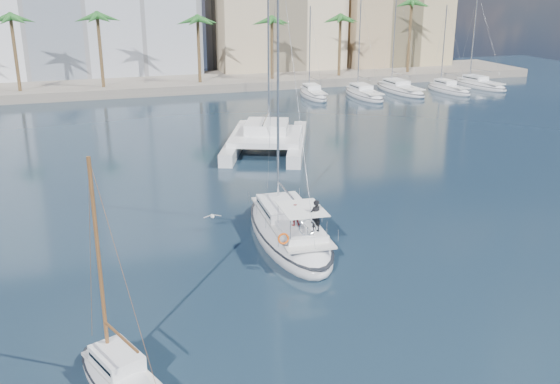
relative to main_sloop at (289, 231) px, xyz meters
name	(u,v)px	position (x,y,z in m)	size (l,w,h in m)	color
ground	(283,258)	(-1.16, -2.31, -0.54)	(160.00, 160.00, 0.00)	black
quay	(148,85)	(-1.16, 58.69, 0.06)	(120.00, 14.00, 1.20)	gray
building_beige	(275,12)	(20.84, 67.69, 9.46)	(20.00, 14.00, 20.00)	beige
building_tan_right	(390,17)	(40.84, 65.69, 8.46)	(18.00, 12.00, 18.00)	tan
palm_centre	(147,16)	(-1.16, 54.69, 9.74)	(3.60, 3.60, 12.30)	brown
palm_right	(378,12)	(32.84, 54.69, 9.74)	(3.60, 3.60, 12.30)	brown
main_sloop	(289,231)	(0.00, 0.00, 0.00)	(4.54, 12.29, 17.94)	silver
small_sloop	(125,383)	(-10.61, -11.86, -0.17)	(4.34, 6.88, 9.46)	silver
catamaran	(267,136)	(5.05, 20.95, 0.64)	(11.58, 15.30, 19.79)	silver
seagull	(212,216)	(-4.06, 2.66, 0.49)	(1.12, 0.48, 0.21)	silver
moored_yacht_a	(313,97)	(18.84, 44.69, -0.54)	(2.72, 9.35, 11.90)	silver
moored_yacht_b	(364,97)	(25.34, 42.69, -0.54)	(3.14, 10.78, 13.72)	silver
moored_yacht_c	(400,92)	(31.84, 44.69, -0.54)	(3.55, 12.21, 15.54)	silver
moored_yacht_d	(448,92)	(38.34, 42.69, -0.54)	(2.72, 9.35, 11.90)	silver
moored_yacht_e	(479,87)	(44.84, 44.69, -0.54)	(3.14, 10.78, 13.72)	silver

